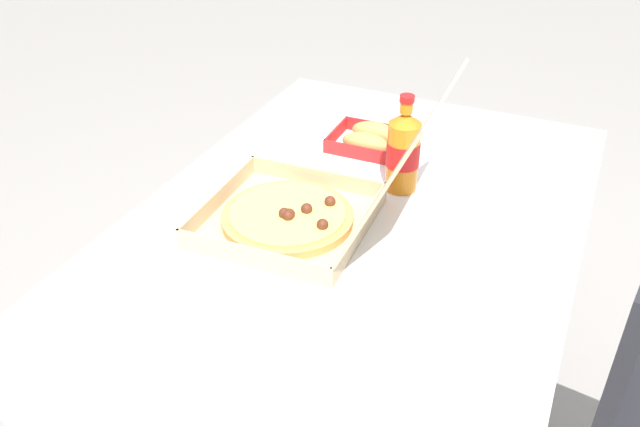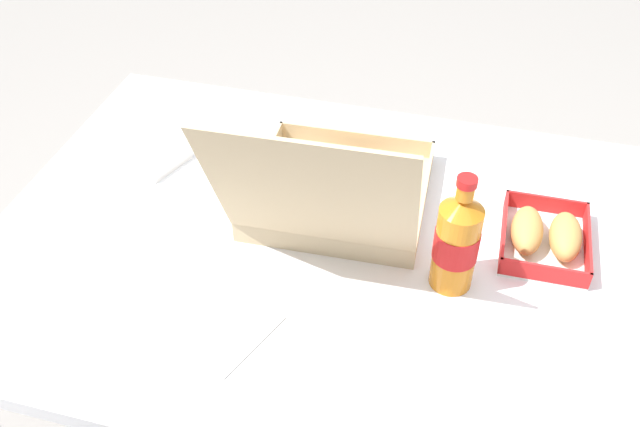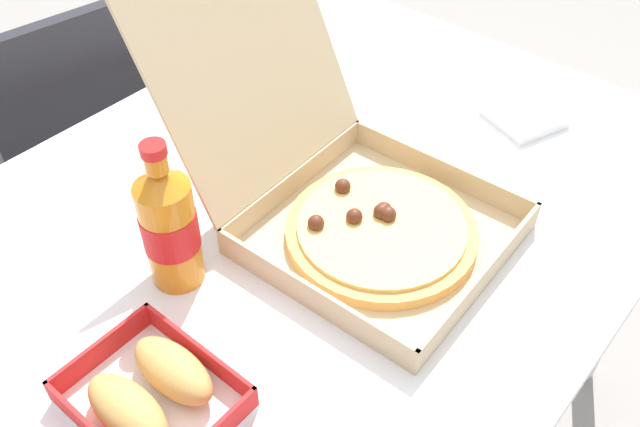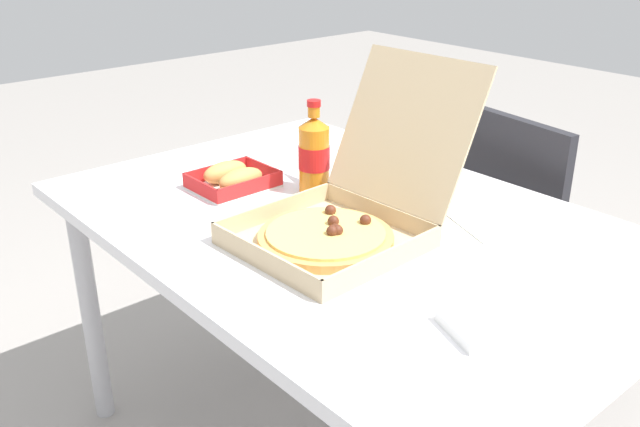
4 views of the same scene
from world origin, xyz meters
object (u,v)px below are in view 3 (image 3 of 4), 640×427
at_px(pizza_box_open, 356,201).
at_px(bread_side_box, 151,392).
at_px(cola_bottle, 169,226).
at_px(napkin_pile, 525,116).
at_px(paper_menu, 270,107).
at_px(chair, 78,145).

distance_m(pizza_box_open, bread_side_box, 0.38).
xyz_separation_m(bread_side_box, cola_bottle, (0.15, 0.13, 0.07)).
relative_size(bread_side_box, napkin_pile, 1.74).
height_order(bread_side_box, paper_menu, bread_side_box).
height_order(cola_bottle, paper_menu, cola_bottle).
distance_m(paper_menu, napkin_pile, 0.45).
bearing_deg(pizza_box_open, cola_bottle, 152.03).
bearing_deg(chair, pizza_box_open, -88.96).
relative_size(chair, napkin_pile, 7.55).
xyz_separation_m(pizza_box_open, paper_menu, (0.14, 0.30, -0.05)).
height_order(paper_menu, napkin_pile, napkin_pile).
relative_size(pizza_box_open, paper_menu, 2.28).
bearing_deg(paper_menu, chair, 129.82).
height_order(cola_bottle, napkin_pile, cola_bottle).
distance_m(chair, napkin_pile, 0.95).
distance_m(chair, bread_side_box, 0.89).
xyz_separation_m(chair, pizza_box_open, (0.01, -0.76, 0.27)).
height_order(pizza_box_open, bread_side_box, pizza_box_open).
xyz_separation_m(chair, cola_bottle, (-0.22, -0.64, 0.32)).
height_order(pizza_box_open, cola_bottle, pizza_box_open).
relative_size(chair, cola_bottle, 3.71).
distance_m(chair, paper_menu, 0.53).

